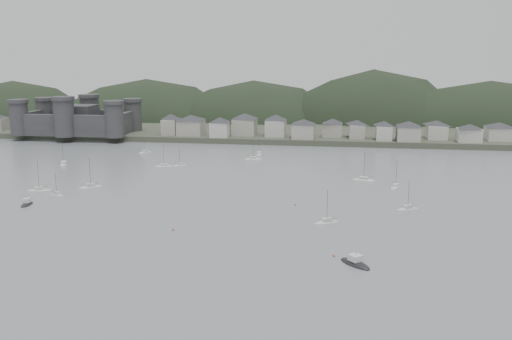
# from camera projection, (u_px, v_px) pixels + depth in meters

# --- Properties ---
(ground) EXTENTS (900.00, 900.00, 0.00)m
(ground) POSITION_uv_depth(u_px,v_px,m) (208.00, 257.00, 134.63)
(ground) COLOR slate
(ground) RESTS_ON ground
(far_shore_land) EXTENTS (900.00, 250.00, 3.00)m
(far_shore_land) POSITION_uv_depth(u_px,v_px,m) (301.00, 117.00, 419.96)
(far_shore_land) COLOR #383D2D
(far_shore_land) RESTS_ON ground
(forested_ridge) EXTENTS (851.55, 103.94, 102.57)m
(forested_ridge) POSITION_uv_depth(u_px,v_px,m) (305.00, 140.00, 397.02)
(forested_ridge) COLOR black
(forested_ridge) RESTS_ON ground
(castle) EXTENTS (66.00, 43.00, 20.00)m
(castle) POSITION_uv_depth(u_px,v_px,m) (78.00, 119.00, 324.43)
(castle) COLOR #333335
(castle) RESTS_ON far_shore_land
(waterfront_town) EXTENTS (451.48, 28.46, 12.92)m
(waterfront_town) POSITION_uv_depth(u_px,v_px,m) (380.00, 128.00, 302.86)
(waterfront_town) COLOR #9A978D
(waterfront_town) RESTS_ON far_shore_land
(moored_fleet) EXTENTS (246.26, 162.38, 12.72)m
(moored_fleet) POSITION_uv_depth(u_px,v_px,m) (239.00, 186.00, 206.75)
(moored_fleet) COLOR beige
(moored_fleet) RESTS_ON ground
(motor_launch_near) EXTENTS (8.52, 8.80, 4.13)m
(motor_launch_near) POSITION_uv_depth(u_px,v_px,m) (355.00, 263.00, 129.58)
(motor_launch_near) COLOR black
(motor_launch_near) RESTS_ON ground
(motor_launch_far) EXTENTS (3.57, 7.52, 3.74)m
(motor_launch_far) POSITION_uv_depth(u_px,v_px,m) (27.00, 204.00, 181.16)
(motor_launch_far) COLOR black
(motor_launch_far) RESTS_ON ground
(mooring_buoys) EXTENTS (106.86, 124.77, 0.70)m
(mooring_buoys) POSITION_uv_depth(u_px,v_px,m) (170.00, 202.00, 183.85)
(mooring_buoys) COLOR #B3583B
(mooring_buoys) RESTS_ON ground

